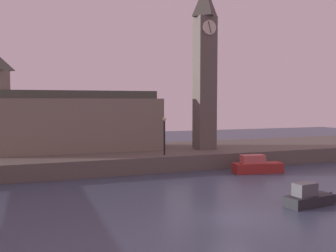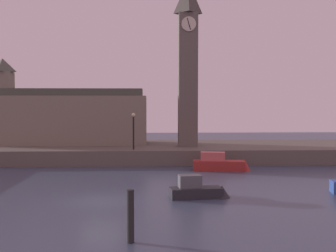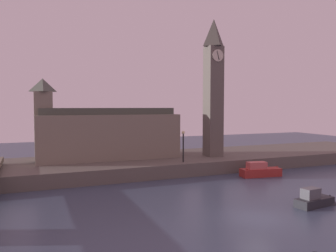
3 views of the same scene
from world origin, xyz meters
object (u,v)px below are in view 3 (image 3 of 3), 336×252
(parliament_hall, at_px, (104,134))
(boat_dinghy_red, at_px, (263,171))
(streetlamp, at_px, (183,142))
(boat_barge_dark, at_px, (317,200))
(clock_tower, at_px, (213,86))

(parliament_hall, height_order, boat_dinghy_red, parliament_hall)
(streetlamp, xyz_separation_m, boat_dinghy_red, (8.15, -3.82, -3.15))
(parliament_hall, distance_m, boat_barge_dark, 24.57)
(parliament_hall, height_order, streetlamp, parliament_hall)
(clock_tower, height_order, streetlamp, clock_tower)
(streetlamp, bearing_deg, parliament_hall, 141.58)
(clock_tower, bearing_deg, streetlamp, -151.74)
(clock_tower, height_order, boat_dinghy_red, clock_tower)
(parliament_hall, distance_m, boat_dinghy_red, 19.12)
(clock_tower, xyz_separation_m, boat_barge_dark, (-0.72, -17.61, -9.92))
(boat_barge_dark, bearing_deg, streetlamp, 108.38)
(clock_tower, relative_size, boat_barge_dark, 4.30)
(parliament_hall, relative_size, boat_barge_dark, 4.20)
(streetlamp, bearing_deg, boat_dinghy_red, -25.08)
(boat_barge_dark, xyz_separation_m, boat_dinghy_red, (3.29, 10.80, 0.11))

